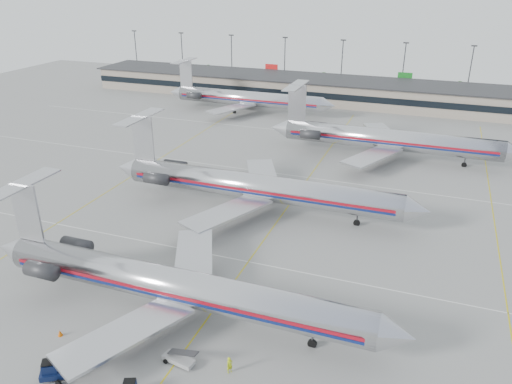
% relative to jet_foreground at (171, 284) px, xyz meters
% --- Properties ---
extents(ground, '(260.00, 260.00, 0.00)m').
position_rel_jet_foreground_xyz_m(ground, '(3.86, 2.39, -3.64)').
color(ground, gray).
rests_on(ground, ground).
extents(apron_markings, '(160.00, 0.15, 0.02)m').
position_rel_jet_foreground_xyz_m(apron_markings, '(3.86, 12.39, -3.63)').
color(apron_markings, silver).
rests_on(apron_markings, ground).
extents(terminal, '(162.00, 17.00, 6.25)m').
position_rel_jet_foreground_xyz_m(terminal, '(3.86, 100.36, -0.48)').
color(terminal, gray).
rests_on(terminal, ground).
extents(light_mast_row, '(163.60, 0.40, 15.28)m').
position_rel_jet_foreground_xyz_m(light_mast_row, '(3.86, 114.39, 4.94)').
color(light_mast_row, '#38383D').
rests_on(light_mast_row, ground).
extents(jet_foreground, '(47.91, 28.21, 12.54)m').
position_rel_jet_foreground_xyz_m(jet_foreground, '(0.00, 0.00, 0.00)').
color(jet_foreground, silver).
rests_on(jet_foreground, ground).
extents(jet_second_row, '(50.07, 29.48, 13.11)m').
position_rel_jet_foreground_xyz_m(jet_second_row, '(-1.02, 27.11, 0.16)').
color(jet_second_row, silver).
rests_on(jet_second_row, ground).
extents(jet_third_row, '(48.36, 29.75, 13.22)m').
position_rel_jet_foreground_xyz_m(jet_third_row, '(14.83, 57.81, 0.20)').
color(jet_third_row, silver).
rests_on(jet_third_row, ground).
extents(jet_back_row, '(45.72, 28.12, 12.50)m').
position_rel_jet_foreground_xyz_m(jet_back_row, '(-23.38, 81.00, -0.01)').
color(jet_back_row, silver).
rests_on(jet_back_row, ground).
extents(tug_left, '(2.66, 2.30, 1.95)m').
position_rel_jet_foreground_xyz_m(tug_left, '(-5.51, -12.20, -2.75)').
color(tug_left, '#091335').
rests_on(tug_left, ground).
extents(belt_loader, '(3.83, 1.63, 1.97)m').
position_rel_jet_foreground_xyz_m(belt_loader, '(4.22, -6.53, -3.11)').
color(belt_loader, '#9D9D9D').
rests_on(belt_loader, ground).
extents(ramp_worker_near, '(0.68, 0.73, 1.67)m').
position_rel_jet_foreground_xyz_m(ramp_worker_near, '(9.10, -5.95, -2.80)').
color(ramp_worker_near, '#B8CD13').
rests_on(ramp_worker_near, ground).
extents(cone_left, '(0.66, 0.66, 0.68)m').
position_rel_jet_foreground_xyz_m(cone_left, '(-8.92, -7.26, -3.30)').
color(cone_left, '#D15706').
rests_on(cone_left, ground).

